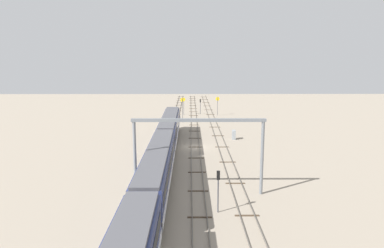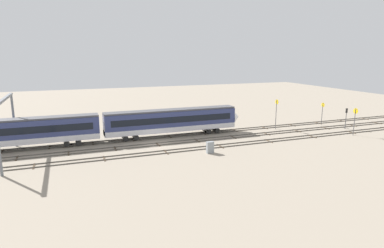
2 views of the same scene
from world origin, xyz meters
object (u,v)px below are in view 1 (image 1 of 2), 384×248
object	(u,v)px
speed_sign_far_trackside	(184,104)
overhead_gantry	(199,140)
signal_light_trackside_approach	(218,185)
relay_cabinet	(234,135)
signal_light_trackside_departure	(200,104)
speed_sign_mid_trackside	(218,103)
train	(145,213)
speed_sign_near_foreground	(182,106)

from	to	relation	value
speed_sign_far_trackside	overhead_gantry	bearing A→B (deg)	-177.35
overhead_gantry	signal_light_trackside_approach	world-z (taller)	overhead_gantry
relay_cabinet	signal_light_trackside_departure	bearing A→B (deg)	9.77
speed_sign_mid_trackside	train	bearing A→B (deg)	170.67
signal_light_trackside_approach	speed_sign_mid_trackside	bearing A→B (deg)	-4.30
overhead_gantry	signal_light_trackside_departure	bearing A→B (deg)	-1.83
speed_sign_near_foreground	relay_cabinet	bearing A→B (deg)	-151.41
signal_light_trackside_approach	speed_sign_far_trackside	bearing A→B (deg)	4.11
speed_sign_mid_trackside	relay_cabinet	bearing A→B (deg)	-178.24
overhead_gantry	signal_light_trackside_departure	xyz separation A→B (m)	(59.73, -1.91, -3.57)
speed_sign_far_trackside	speed_sign_mid_trackside	bearing A→B (deg)	-95.06
overhead_gantry	relay_cabinet	distance (m)	29.32
train	overhead_gantry	distance (m)	12.48
overhead_gantry	relay_cabinet	world-z (taller)	overhead_gantry
overhead_gantry	speed_sign_near_foreground	xyz separation A→B (m)	(46.54, 2.79, -2.45)
speed_sign_far_trackside	speed_sign_near_foreground	bearing A→B (deg)	179.47
speed_sign_mid_trackside	signal_light_trackside_approach	world-z (taller)	speed_sign_mid_trackside
train	relay_cabinet	bearing A→B (deg)	-17.28
overhead_gantry	speed_sign_mid_trackside	distance (m)	57.51
overhead_gantry	signal_light_trackside_approach	xyz separation A→B (m)	(-4.92, -1.83, -3.47)
speed_sign_mid_trackside	speed_sign_near_foreground	bearing A→B (deg)	138.60
speed_sign_far_trackside	signal_light_trackside_approach	xyz separation A→B (m)	(-62.80, -4.52, -0.27)
overhead_gantry	signal_light_trackside_departure	distance (m)	59.87
speed_sign_far_trackside	relay_cabinet	xyz separation A→B (m)	(-30.03, -10.08, -2.23)
signal_light_trackside_departure	speed_sign_far_trackside	bearing A→B (deg)	111.92
train	speed_sign_mid_trackside	size ratio (longest dim) A/B	19.84
speed_sign_near_foreground	signal_light_trackside_approach	xyz separation A→B (m)	(-51.46, -4.62, -1.02)
speed_sign_near_foreground	speed_sign_far_trackside	distance (m)	11.37
signal_light_trackside_approach	overhead_gantry	bearing A→B (deg)	20.45
relay_cabinet	speed_sign_near_foreground	bearing A→B (deg)	28.59
overhead_gantry	speed_sign_mid_trackside	xyz separation A→B (m)	(57.07, -6.50, -2.95)
speed_sign_mid_trackside	speed_sign_far_trackside	distance (m)	9.22
overhead_gantry	speed_sign_far_trackside	size ratio (longest dim) A/B	3.12
overhead_gantry	speed_sign_far_trackside	distance (m)	58.03
train	signal_light_trackside_departure	bearing A→B (deg)	-5.33
signal_light_trackside_approach	relay_cabinet	xyz separation A→B (m)	(32.77, -5.57, -1.96)
train	speed_sign_near_foreground	size ratio (longest dim) A/B	16.78
overhead_gantry	relay_cabinet	xyz separation A→B (m)	(27.85, -7.40, -5.43)
overhead_gantry	relay_cabinet	size ratio (longest dim) A/B	8.35
signal_light_trackside_departure	speed_sign_mid_trackside	bearing A→B (deg)	-120.12
speed_sign_near_foreground	speed_sign_far_trackside	world-z (taller)	speed_sign_near_foreground
speed_sign_near_foreground	speed_sign_mid_trackside	distance (m)	14.05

